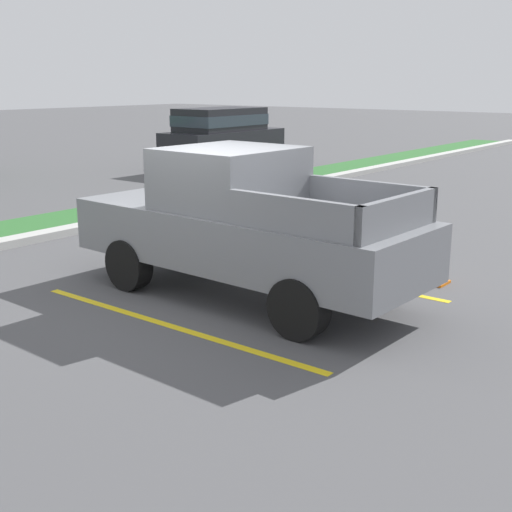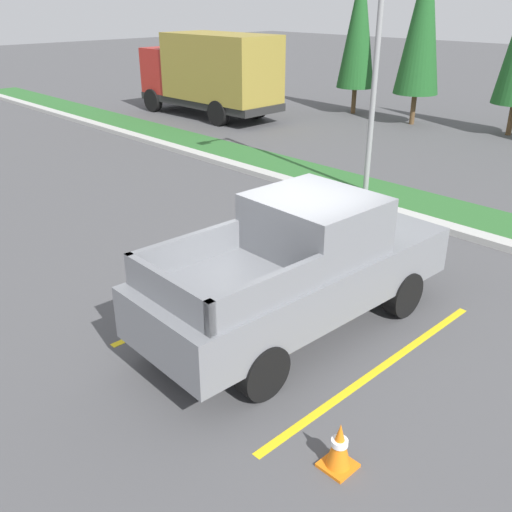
# 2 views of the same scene
# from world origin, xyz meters

# --- Properties ---
(ground_plane) EXTENTS (120.00, 120.00, 0.00)m
(ground_plane) POSITION_xyz_m (0.00, 0.00, 0.00)
(ground_plane) COLOR #4C4C4F
(parking_line_near) EXTENTS (0.12, 4.80, 0.01)m
(parking_line_near) POSITION_xyz_m (-1.09, -0.40, 0.00)
(parking_line_near) COLOR yellow
(parking_line_near) RESTS_ON ground
(parking_line_far) EXTENTS (0.12, 4.80, 0.01)m
(parking_line_far) POSITION_xyz_m (2.01, -0.40, 0.00)
(parking_line_far) COLOR yellow
(parking_line_far) RESTS_ON ground
(curb_strip) EXTENTS (56.00, 0.40, 0.15)m
(curb_strip) POSITION_xyz_m (0.00, 5.00, 0.07)
(curb_strip) COLOR #B2B2AD
(curb_strip) RESTS_ON ground
(grass_median) EXTENTS (56.00, 1.80, 0.06)m
(grass_median) POSITION_xyz_m (0.00, 6.10, 0.03)
(grass_median) COLOR #2D662D
(grass_median) RESTS_ON ground
(pickup_truck_main) EXTENTS (2.08, 5.28, 2.10)m
(pickup_truck_main) POSITION_xyz_m (0.47, -0.35, 1.04)
(pickup_truck_main) COLOR black
(pickup_truck_main) RESTS_ON ground
(cargo_truck_distant) EXTENTS (6.86, 2.64, 3.40)m
(cargo_truck_distant) POSITION_xyz_m (-13.82, 9.73, 1.85)
(cargo_truck_distant) COLOR black
(cargo_truck_distant) RESTS_ON ground
(street_light) EXTENTS (0.24, 1.49, 6.79)m
(street_light) POSITION_xyz_m (-2.85, 5.74, 3.95)
(street_light) COLOR gray
(street_light) RESTS_ON ground
(cypress_tree_leftmost) EXTENTS (1.63, 1.63, 6.25)m
(cypress_tree_leftmost) POSITION_xyz_m (-10.03, 14.78, 3.68)
(cypress_tree_leftmost) COLOR brown
(cypress_tree_leftmost) RESTS_ON ground
(cypress_tree_left_inner) EXTENTS (1.76, 1.76, 6.77)m
(cypress_tree_left_inner) POSITION_xyz_m (-6.91, 14.59, 3.98)
(cypress_tree_left_inner) COLOR brown
(cypress_tree_left_inner) RESTS_ON ground
(traffic_cone) EXTENTS (0.36, 0.36, 0.60)m
(traffic_cone) POSITION_xyz_m (2.75, -2.24, 0.29)
(traffic_cone) COLOR orange
(traffic_cone) RESTS_ON ground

